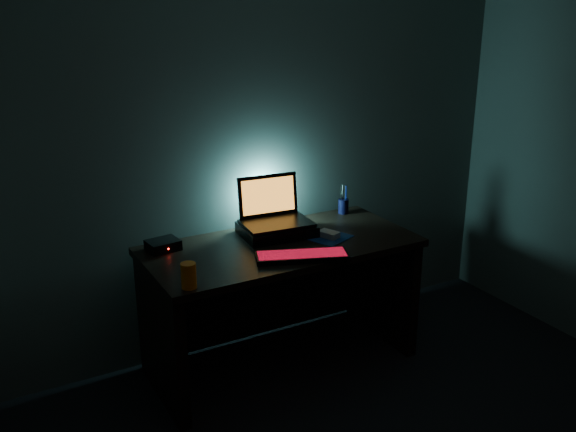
% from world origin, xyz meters
% --- Properties ---
extents(room, '(3.50, 4.00, 2.50)m').
position_xyz_m(room, '(0.00, 0.00, 1.25)').
color(room, black).
rests_on(room, ground).
extents(desk, '(1.50, 0.70, 0.75)m').
position_xyz_m(desk, '(0.00, 1.67, 0.49)').
color(desk, black).
rests_on(desk, ground).
extents(riser, '(0.43, 0.34, 0.06)m').
position_xyz_m(riser, '(0.05, 1.76, 0.78)').
color(riser, black).
rests_on(riser, desk).
extents(laptop, '(0.40, 0.32, 0.26)m').
position_xyz_m(laptop, '(0.05, 1.81, 0.87)').
color(laptop, black).
rests_on(laptop, riser).
extents(keyboard, '(0.50, 0.32, 0.03)m').
position_xyz_m(keyboard, '(-0.01, 1.38, 0.76)').
color(keyboard, black).
rests_on(keyboard, desk).
extents(mousepad, '(0.28, 0.27, 0.00)m').
position_xyz_m(mousepad, '(0.28, 1.57, 0.75)').
color(mousepad, navy).
rests_on(mousepad, desk).
extents(mouse, '(0.10, 0.13, 0.03)m').
position_xyz_m(mouse, '(0.28, 1.57, 0.77)').
color(mouse, gray).
rests_on(mouse, mousepad).
extents(pen_cup, '(0.07, 0.07, 0.09)m').
position_xyz_m(pen_cup, '(0.59, 1.89, 0.80)').
color(pen_cup, black).
rests_on(pen_cup, desk).
extents(juice_glass, '(0.08, 0.08, 0.12)m').
position_xyz_m(juice_glass, '(-0.64, 1.33, 0.81)').
color(juice_glass, orange).
rests_on(juice_glass, desk).
extents(router, '(0.18, 0.15, 0.05)m').
position_xyz_m(router, '(-0.60, 1.85, 0.78)').
color(router, black).
rests_on(router, desk).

